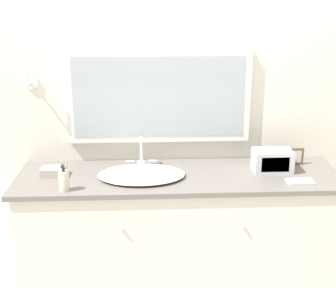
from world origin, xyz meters
TOP-DOWN VIEW (x-y plane):
  - wall_back at (-0.00, 0.63)m, footprint 8.00×0.18m
  - vanity_counter at (0.00, 0.31)m, footprint 2.01×0.60m
  - sink_basin at (-0.23, 0.29)m, footprint 0.53×0.42m
  - soap_bottle at (-0.67, 0.09)m, footprint 0.06×0.06m
  - appliance_box at (0.59, 0.34)m, footprint 0.24×0.15m
  - picture_frame at (0.77, 0.45)m, footprint 0.11×0.01m
  - hand_towel_near_sink at (-0.78, 0.33)m, footprint 0.15×0.10m
  - metal_tray at (0.71, 0.15)m, footprint 0.16×0.09m

SIDE VIEW (x-z plane):
  - vanity_counter at x=0.00m, z-range 0.00..0.88m
  - metal_tray at x=0.71m, z-range 0.88..0.89m
  - sink_basin at x=-0.23m, z-range 0.80..1.00m
  - hand_towel_near_sink at x=-0.78m, z-range 0.88..0.93m
  - picture_frame at x=0.77m, z-range 0.88..0.99m
  - soap_bottle at x=-0.67m, z-range 0.86..1.02m
  - appliance_box at x=0.59m, z-range 0.88..1.02m
  - wall_back at x=0.00m, z-range 0.00..2.55m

